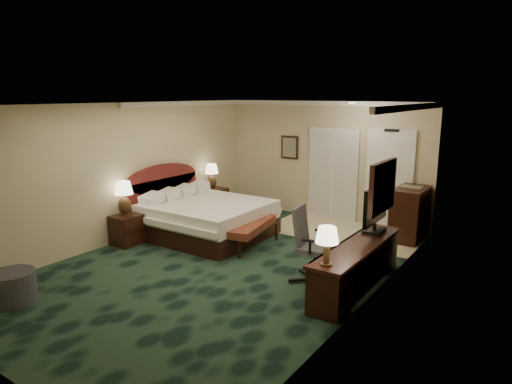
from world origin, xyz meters
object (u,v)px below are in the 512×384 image
Objects in this scene: nightstand_far at (213,202)px; bed_bench at (251,235)px; tv at (375,209)px; nightstand_near at (127,230)px; lamp_far at (212,176)px; minibar at (410,214)px; ottoman at (13,287)px; desk at (357,267)px; desk_chair at (316,246)px; lamp_near at (124,198)px; bed at (208,219)px.

nightstand_far is 0.46× the size of bed_bench.
tv is at bearing -10.05° from bed_bench.
lamp_far reaches higher than nightstand_near.
tv is 0.92× the size of minibar.
lamp_far reaches higher than ottoman.
desk_chair is at bearing -170.56° from desk.
ottoman is (-1.41, -3.79, -0.02)m from bed_bench.
tv is at bearing -16.28° from nightstand_far.
lamp_near reaches higher than desk.
nightstand_near is 0.24× the size of desk.
bed is 1.89× the size of desk_chair.
tv is at bearing -16.19° from lamp_far.
desk is (4.46, -2.02, -0.60)m from lamp_far.
nightstand_far is 0.62× the size of minibar.
bed reaches higher than bed_bench.
desk_chair is 3.00m from minibar.
minibar is (3.46, 2.10, 0.17)m from bed.
nightstand_near is 3.88m from desk_chair.
desk is at bearing -27.15° from bed_bench.
bed_bench is at bearing 29.80° from lamp_near.
tv reaches higher than minibar.
desk is at bearing -24.38° from lamp_far.
bed_bench is (2.04, -1.35, -0.09)m from nightstand_far.
lamp_far is (0.04, 2.55, 0.04)m from lamp_near.
nightstand_far is 1.07× the size of ottoman.
nightstand_near is at bearing -90.70° from nightstand_far.
bed_bench is 2.33× the size of ottoman.
lamp_far is (0.01, 2.56, 0.66)m from nightstand_near.
tv is (3.79, 3.85, 0.85)m from ottoman.
desk is at bearing -24.49° from nightstand_far.
desk is at bearing -89.66° from tv.
desk is (4.47, 0.54, 0.06)m from nightstand_near.
tv is 1.14m from desk_chair.
bed is 3.01m from desk_chair.
bed reaches higher than nightstand_near.
bed_bench is 2.52m from tv.
lamp_far is 0.96× the size of ottoman.
nightstand_far reaches higher than ottoman.
bed is 3.63× the size of ottoman.
desk_chair is at bearing -29.02° from lamp_far.
bed is at bearing 52.04° from lamp_near.
desk is (3.81, 3.12, 0.13)m from ottoman.
lamp_far is 5.23m from ottoman.
bed_bench is (1.11, -0.07, -0.11)m from bed.
nightstand_near is 0.40× the size of bed_bench.
minibar is (4.41, 0.82, -0.43)m from lamp_far.
lamp_far is at bearing -174.82° from nightstand_far.
desk_chair is at bearing -127.22° from tv.
lamp_far is 4.51m from minibar.
nightstand_far is 4.88m from desk.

